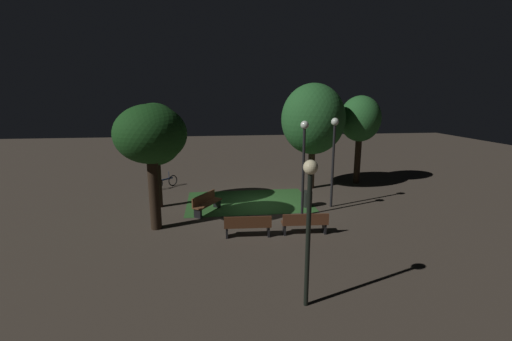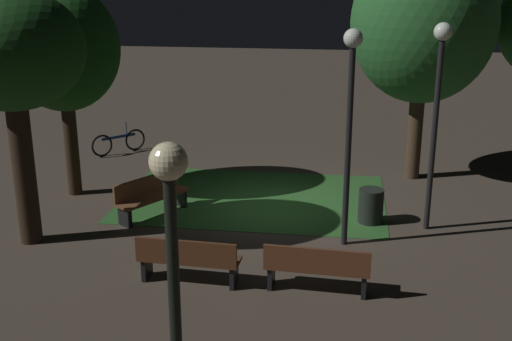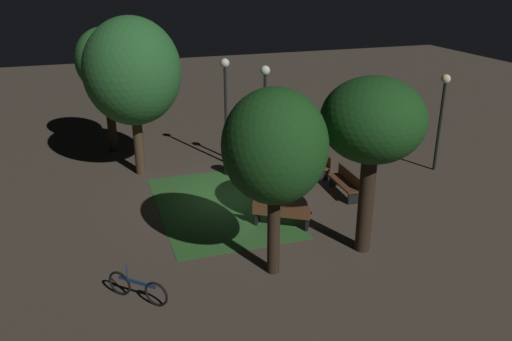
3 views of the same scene
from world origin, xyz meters
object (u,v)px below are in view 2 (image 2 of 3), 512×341
(bench_back_row, at_px, (151,195))
(tree_lawn_side, at_px, (423,23))
(lamp_post_near_wall, at_px, (173,262))
(trash_bin, at_px, (371,206))
(bicycle, at_px, (119,142))
(tree_right_canopy, at_px, (10,53))
(lamp_post_path_center, at_px, (438,92))
(bench_near_trees, at_px, (188,259))
(lamp_post_plaza_east, at_px, (350,101))
(tree_tall_center, at_px, (63,50))
(bench_front_right, at_px, (317,267))

(bench_back_row, bearing_deg, tree_lawn_side, 30.92)
(lamp_post_near_wall, relative_size, trash_bin, 5.06)
(trash_bin, relative_size, bicycle, 0.58)
(tree_right_canopy, distance_m, lamp_post_path_center, 8.28)
(bench_near_trees, relative_size, bicycle, 1.39)
(bench_back_row, distance_m, lamp_post_path_center, 6.52)
(bench_back_row, relative_size, trash_bin, 2.34)
(lamp_post_plaza_east, xyz_separation_m, lamp_post_path_center, (1.73, 1.05, 0.03))
(bench_back_row, height_order, trash_bin, bench_back_row)
(bench_back_row, xyz_separation_m, tree_tall_center, (-2.29, 1.13, 3.03))
(bench_near_trees, distance_m, bench_front_right, 2.24)
(bench_back_row, bearing_deg, bench_front_right, -38.45)
(bench_near_trees, height_order, lamp_post_path_center, lamp_post_path_center)
(tree_lawn_side, bearing_deg, tree_tall_center, -163.42)
(lamp_post_plaza_east, relative_size, bicycle, 3.26)
(trash_bin, bearing_deg, tree_lawn_side, 70.58)
(lamp_post_near_wall, distance_m, lamp_post_path_center, 8.40)
(tree_tall_center, bearing_deg, bench_near_trees, -47.05)
(tree_tall_center, bearing_deg, tree_right_canopy, -84.22)
(lamp_post_near_wall, bearing_deg, tree_tall_center, 119.60)
(bench_back_row, relative_size, tree_tall_center, 0.35)
(lamp_post_path_center, bearing_deg, trash_bin, 171.11)
(lamp_post_near_wall, bearing_deg, bench_near_trees, 103.05)
(bench_back_row, height_order, lamp_post_path_center, lamp_post_path_center)
(tree_right_canopy, bearing_deg, bench_back_row, 40.59)
(bench_front_right, xyz_separation_m, lamp_post_path_center, (2.17, 3.15, 2.47))
(tree_tall_center, height_order, lamp_post_path_center, tree_tall_center)
(tree_lawn_side, bearing_deg, bench_near_trees, -123.49)
(trash_bin, bearing_deg, tree_tall_center, 173.14)
(lamp_post_plaza_east, bearing_deg, tree_tall_center, 162.43)
(bench_front_right, distance_m, lamp_post_near_wall, 5.17)
(lamp_post_path_center, bearing_deg, bench_back_row, -179.15)
(bench_front_right, relative_size, tree_tall_center, 0.36)
(tree_tall_center, xyz_separation_m, lamp_post_path_center, (8.33, -1.04, -0.56))
(tree_lawn_side, xyz_separation_m, trash_bin, (-1.18, -3.34, -3.62))
(bench_near_trees, height_order, trash_bin, bench_near_trees)
(bench_front_right, height_order, bench_back_row, same)
(tree_lawn_side, relative_size, trash_bin, 7.91)
(bench_front_right, relative_size, lamp_post_path_center, 0.42)
(tree_right_canopy, bearing_deg, tree_lawn_side, 33.55)
(tree_right_canopy, relative_size, lamp_post_path_center, 1.16)
(bench_near_trees, relative_size, trash_bin, 2.40)
(tree_tall_center, height_order, tree_lawn_side, tree_lawn_side)
(bench_back_row, xyz_separation_m, tree_lawn_side, (6.03, 3.61, 3.52))
(bench_back_row, bearing_deg, lamp_post_path_center, 0.85)
(bench_near_trees, height_order, bench_back_row, same)
(tree_tall_center, xyz_separation_m, tree_lawn_side, (8.33, 2.48, 0.49))
(bicycle, bearing_deg, bench_near_trees, -62.42)
(trash_bin, distance_m, bicycle, 8.54)
(lamp_post_plaza_east, bearing_deg, tree_lawn_side, 69.29)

